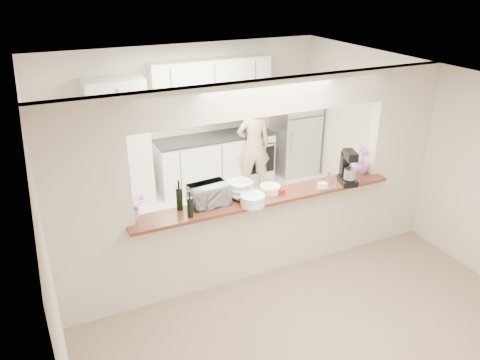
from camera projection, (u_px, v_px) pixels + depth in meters
floor at (262, 269)px, 6.15m from camera, size 6.00×6.00×0.00m
tile_overlay at (217, 217)px, 7.43m from camera, size 5.00×2.90×0.01m
partition at (265, 165)px, 5.54m from camera, size 5.00×0.15×2.50m
bar_counter at (263, 231)px, 5.91m from camera, size 3.40×0.38×1.09m
kitchen_cabinets at (180, 139)px, 7.93m from camera, size 3.15×0.62×2.25m
refrigerator at (295, 130)px, 8.78m from camera, size 0.75×0.70×1.70m
flower_left at (131, 207)px, 5.06m from camera, size 0.32×0.28×0.33m
wine_bottle_a at (179, 198)px, 5.30m from camera, size 0.07×0.07×0.37m
wine_bottle_b at (190, 207)px, 5.14m from camera, size 0.06×0.06×0.32m
toaster_oven at (209, 195)px, 5.42m from camera, size 0.48×0.34×0.25m
serving_bowls at (240, 190)px, 5.58m from camera, size 0.33×0.33×0.21m
plate_stack_a at (253, 200)px, 5.42m from camera, size 0.29×0.29×0.13m
plate_stack_b at (270, 189)px, 5.75m from camera, size 0.25×0.25×0.09m
red_bowl at (280, 190)px, 5.74m from camera, size 0.13×0.13×0.06m
tan_bowl at (268, 191)px, 5.71m from camera, size 0.15×0.15×0.07m
utensil_caddy at (326, 181)px, 5.85m from camera, size 0.25×0.18×0.21m
stand_mixer at (348, 169)px, 5.94m from camera, size 0.27×0.34×0.44m
flower_right at (362, 160)px, 6.25m from camera, size 0.25×0.25×0.36m
person at (254, 146)px, 8.10m from camera, size 0.65×0.48×1.62m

